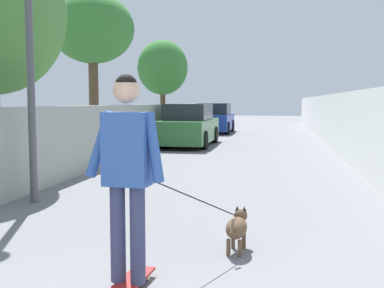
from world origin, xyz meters
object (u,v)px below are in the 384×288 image
at_px(person_skateboarder, 127,162).
at_px(car_far, 215,119).
at_px(lamp_post, 29,22).
at_px(dog, 237,227).
at_px(tree_left_far, 163,68).
at_px(car_near, 188,126).
at_px(skateboard, 128,284).
at_px(tree_left_distant, 93,30).

height_order(person_skateboarder, car_far, person_skateboarder).
bearing_deg(car_far, lamp_post, 178.02).
bearing_deg(person_skateboarder, dog, -33.37).
xyz_separation_m(tree_left_far, car_far, (3.83, -1.82, -2.40)).
relative_size(tree_left_far, dog, 2.78).
bearing_deg(dog, car_near, 13.27).
distance_m(tree_left_far, person_skateboarder, 17.24).
bearing_deg(car_near, lamp_post, 176.60).
bearing_deg(car_near, skateboard, -171.34).
bearing_deg(tree_left_far, person_skateboarder, -167.03).
height_order(tree_left_distant, car_near, tree_left_distant).
bearing_deg(tree_left_far, car_near, -151.96).
relative_size(tree_left_distant, person_skateboarder, 2.88).
xyz_separation_m(tree_left_distant, car_near, (2.58, -2.62, -3.19)).
height_order(tree_left_distant, person_skateboarder, tree_left_distant).
relative_size(tree_left_far, tree_left_distant, 0.86).
relative_size(tree_left_far, car_far, 1.11).
bearing_deg(dog, tree_left_distant, 30.04).
xyz_separation_m(skateboard, car_near, (13.26, 2.02, 0.65)).
relative_size(skateboard, person_skateboarder, 0.46).
bearing_deg(tree_left_distant, person_skateboarder, -156.50).
distance_m(tree_left_far, car_near, 4.56).
bearing_deg(tree_left_distant, car_near, -45.49).
distance_m(tree_left_distant, dog, 11.50).
height_order(tree_left_far, car_far, tree_left_far).
distance_m(person_skateboarder, dog, 1.71).
relative_size(skateboard, dog, 0.52).
height_order(tree_left_far, tree_left_distant, tree_left_distant).
distance_m(skateboard, car_far, 20.62).
relative_size(skateboard, car_far, 0.21).
relative_size(person_skateboarder, car_near, 0.40).
bearing_deg(car_far, dog, -171.63).
distance_m(dog, car_near, 12.36).
relative_size(lamp_post, skateboard, 5.11).
height_order(skateboard, car_far, car_far).
height_order(lamp_post, car_far, lamp_post).
height_order(lamp_post, car_near, lamp_post).
distance_m(lamp_post, car_near, 10.35).
relative_size(lamp_post, car_near, 0.95).
bearing_deg(tree_left_distant, car_far, -14.94).
bearing_deg(tree_left_far, tree_left_distant, 172.38).
xyz_separation_m(skateboard, person_skateboarder, (-0.00, -0.00, 1.05)).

